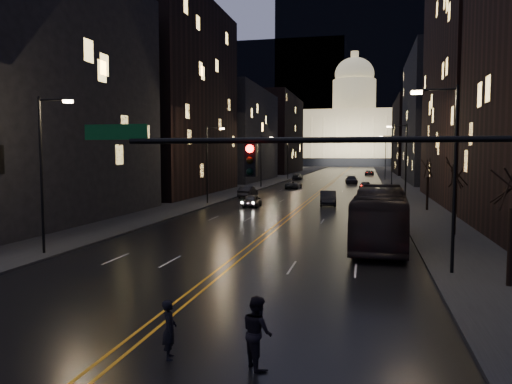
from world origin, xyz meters
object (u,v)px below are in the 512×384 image
Objects in this scene: traffic_signal at (330,177)px; bus at (380,216)px; pedestrian_b at (257,332)px; pedestrian_a at (169,329)px; oncoming_car_a at (252,201)px; oncoming_car_b at (248,192)px; receding_car_a at (328,198)px.

bus is (1.95, 17.76, -3.26)m from traffic_signal.
pedestrian_a is at bearing 53.12° from pedestrian_b.
bus is 6.71× the size of pedestrian_b.
oncoming_car_a is at bearing -10.77° from pedestrian_a.
oncoming_car_b is (-14.41, 49.74, -4.32)m from traffic_signal.
oncoming_car_b is at bearing 119.52° from bus.
pedestrian_a is at bearing -105.16° from bus.
traffic_signal is 42.02m from receding_car_a.
oncoming_car_b is at bearing -23.15° from pedestrian_b.
pedestrian_b reaches higher than oncoming_car_a.
oncoming_car_a is at bearing 125.17° from bus.
traffic_signal reaches higher than bus.
bus is 20.12m from pedestrian_b.
pedestrian_b is at bearing -131.58° from traffic_signal.
oncoming_car_a is 8.74m from receding_car_a.
traffic_signal is 3.66× the size of oncoming_car_b.
receding_car_a is (8.01, 3.50, 0.13)m from oncoming_car_a.
oncoming_car_b is at bearing 139.24° from receding_car_a.
oncoming_car_b is 0.93× the size of receding_car_a.
pedestrian_a is at bearing 103.02° from oncoming_car_b.
oncoming_car_a is at bearing 106.32° from traffic_signal.
pedestrian_b is at bearing -110.48° from pedestrian_a.
oncoming_car_a is (-13.13, 20.42, -1.13)m from bus.
receding_car_a is 2.58× the size of pedestrian_b.
traffic_signal is 8.78× the size of pedestrian_b.
traffic_signal is 51.96m from oncoming_car_b.
pedestrian_a is (-4.31, -2.00, -4.25)m from traffic_signal.
pedestrian_b is (12.64, -51.73, 0.21)m from oncoming_car_b.
traffic_signal is 3.40× the size of receding_car_a.
traffic_signal is at bearing -78.46° from pedestrian_b.
pedestrian_b is at bearing 105.71° from oncoming_car_b.
oncoming_car_a is 0.82× the size of receding_car_a.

